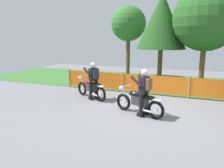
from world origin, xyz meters
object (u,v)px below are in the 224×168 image
(motorcycle_trailing, at_px, (138,102))
(rider_trailing, at_px, (144,90))
(rider_lead, at_px, (94,79))
(motorcycle_lead, at_px, (91,88))

(motorcycle_trailing, distance_m, rider_trailing, 0.53)
(motorcycle_trailing, bearing_deg, rider_lead, -6.19)
(motorcycle_lead, xyz_separation_m, rider_lead, (0.20, -0.10, 0.47))
(motorcycle_lead, relative_size, motorcycle_trailing, 0.97)
(rider_lead, distance_m, rider_trailing, 2.91)
(motorcycle_lead, height_order, rider_lead, rider_lead)
(motorcycle_lead, relative_size, rider_trailing, 1.13)
(rider_lead, bearing_deg, motorcycle_lead, 0.51)
(motorcycle_lead, height_order, motorcycle_trailing, motorcycle_lead)
(rider_lead, bearing_deg, rider_trailing, -179.38)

